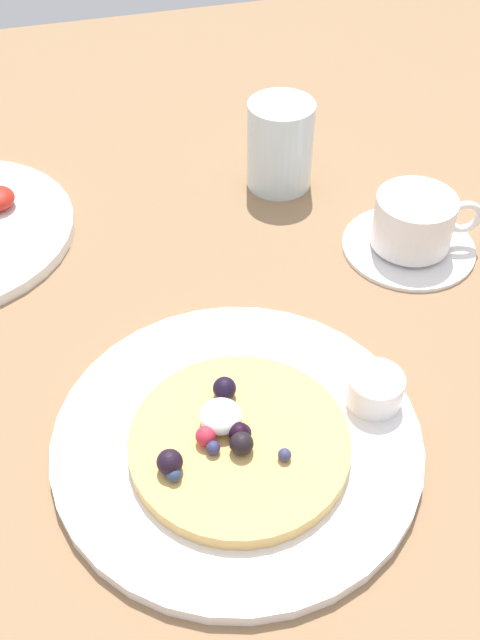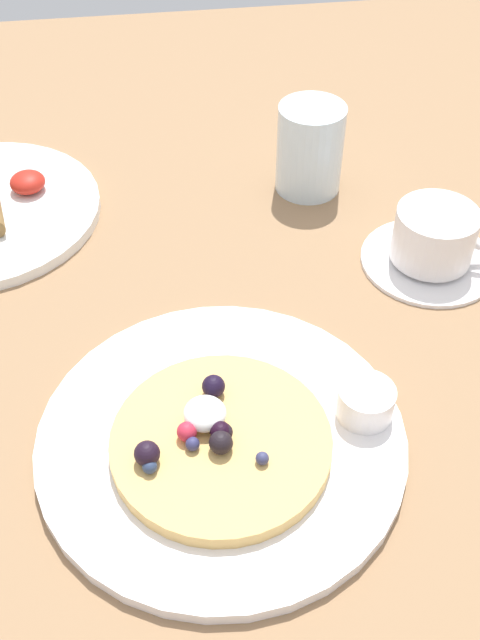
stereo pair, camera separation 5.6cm
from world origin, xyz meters
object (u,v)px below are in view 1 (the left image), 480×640
at_px(pancake_plate, 237,440).
at_px(coffee_saucer, 409,245).
at_px(syrup_ramekin, 375,389).
at_px(water_glass, 280,145).
at_px(coffee_cup, 415,220).

bearing_deg(pancake_plate, coffee_saucer, 39.23).
bearing_deg(pancake_plate, syrup_ramekin, 2.37).
xyz_separation_m(syrup_ramekin, coffee_saucer, (0.12, 0.18, -0.02)).
bearing_deg(coffee_saucer, syrup_ramekin, -122.24).
relative_size(coffee_saucer, water_glass, 1.38).
bearing_deg(coffee_cup, water_glass, 122.76).
distance_m(pancake_plate, coffee_saucer, 0.30).
relative_size(syrup_ramekin, coffee_cup, 0.42).
bearing_deg(coffee_cup, pancake_plate, -141.00).
xyz_separation_m(syrup_ramekin, coffee_cup, (0.12, 0.18, 0.01)).
distance_m(coffee_saucer, water_glass, 0.18).
relative_size(pancake_plate, water_glass, 2.96).
bearing_deg(syrup_ramekin, coffee_cup, 57.39).
relative_size(pancake_plate, coffee_cup, 2.69).
distance_m(pancake_plate, water_glass, 0.37).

